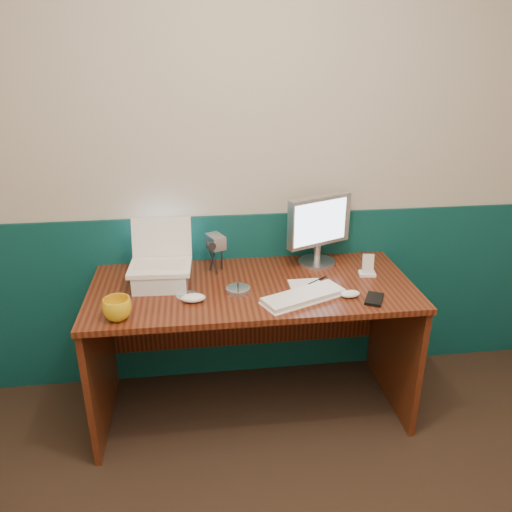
{
  "coord_description": "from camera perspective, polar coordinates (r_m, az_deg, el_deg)",
  "views": [
    {
      "loc": [
        -0.34,
        -0.83,
        1.84
      ],
      "look_at": [
        -0.08,
        1.23,
        0.97
      ],
      "focal_mm": 35.0,
      "sensor_mm": 36.0,
      "label": 1
    }
  ],
  "objects": [
    {
      "name": "wainscot",
      "position": [
        2.92,
        0.41,
        -4.6
      ],
      "size": [
        3.48,
        0.02,
        1.0
      ],
      "primitive_type": "cube",
      "color": "#083631",
      "rests_on": "ground"
    },
    {
      "name": "keyboard",
      "position": [
        2.35,
        5.44,
        -4.68
      ],
      "size": [
        0.42,
        0.28,
        0.02
      ],
      "primitive_type": "cube",
      "rotation": [
        0.0,
        0.0,
        0.41
      ],
      "color": "white",
      "rests_on": "desk"
    },
    {
      "name": "dock",
      "position": [
        2.65,
        12.58,
        -1.98
      ],
      "size": [
        0.09,
        0.08,
        0.02
      ],
      "primitive_type": "cube",
      "rotation": [
        0.0,
        0.0,
        -0.17
      ],
      "color": "white",
      "rests_on": "desk"
    },
    {
      "name": "laptop",
      "position": [
        2.43,
        -11.08,
        1.17
      ],
      "size": [
        0.31,
        0.24,
        0.25
      ],
      "primitive_type": null,
      "rotation": [
        0.0,
        0.0,
        -0.05
      ],
      "color": "white",
      "rests_on": "laptop_riser"
    },
    {
      "name": "monitor",
      "position": [
        2.67,
        7.12,
        2.79
      ],
      "size": [
        0.38,
        0.24,
        0.37
      ],
      "primitive_type": null,
      "rotation": [
        0.0,
        0.0,
        0.41
      ],
      "color": "silver",
      "rests_on": "desk"
    },
    {
      "name": "pda",
      "position": [
        2.4,
        13.36,
        -4.81
      ],
      "size": [
        0.12,
        0.15,
        0.01
      ],
      "primitive_type": "cube",
      "rotation": [
        0.0,
        0.0,
        -0.48
      ],
      "color": "black",
      "rests_on": "desk"
    },
    {
      "name": "papers",
      "position": [
        2.5,
        5.62,
        -3.16
      ],
      "size": [
        0.16,
        0.11,
        0.0
      ],
      "primitive_type": "cube",
      "rotation": [
        0.0,
        0.0,
        -0.0
      ],
      "color": "white",
      "rests_on": "desk"
    },
    {
      "name": "camcorder",
      "position": [
        2.6,
        -4.61,
        0.38
      ],
      "size": [
        0.14,
        0.16,
        0.21
      ],
      "primitive_type": null,
      "rotation": [
        0.0,
        0.0,
        0.41
      ],
      "color": "#A4A4A9",
      "rests_on": "desk"
    },
    {
      "name": "cd_loose_a",
      "position": [
        2.4,
        -7.86,
        -4.47
      ],
      "size": [
        0.11,
        0.11,
        0.0
      ],
      "primitive_type": "cylinder",
      "color": "#AFB6BF",
      "rests_on": "desk"
    },
    {
      "name": "pen",
      "position": [
        2.54,
        6.98,
        -2.78
      ],
      "size": [
        0.11,
        0.08,
        0.01
      ],
      "primitive_type": "cylinder",
      "rotation": [
        0.0,
        1.57,
        0.63
      ],
      "color": "black",
      "rests_on": "desk"
    },
    {
      "name": "mouse_right",
      "position": [
        2.4,
        10.72,
        -4.27
      ],
      "size": [
        0.1,
        0.07,
        0.03
      ],
      "primitive_type": "ellipsoid",
      "rotation": [
        0.0,
        0.0,
        0.13
      ],
      "color": "white",
      "rests_on": "desk"
    },
    {
      "name": "back_wall",
      "position": [
        2.67,
        0.42,
        9.97
      ],
      "size": [
        3.5,
        0.04,
        2.5
      ],
      "primitive_type": "cube",
      "color": "#BEB4A1",
      "rests_on": "ground"
    },
    {
      "name": "music_player",
      "position": [
        2.62,
        12.68,
        -0.84
      ],
      "size": [
        0.06,
        0.04,
        0.1
      ],
      "primitive_type": "cube",
      "rotation": [
        -0.17,
        0.0,
        -0.17
      ],
      "color": "silver",
      "rests_on": "dock"
    },
    {
      "name": "mug",
      "position": [
        2.24,
        -15.57,
        -5.84
      ],
      "size": [
        0.15,
        0.15,
        0.1
      ],
      "primitive_type": "imported",
      "rotation": [
        0.0,
        0.0,
        0.19
      ],
      "color": "gold",
      "rests_on": "desk"
    },
    {
      "name": "laptop_riser",
      "position": [
        2.5,
        -10.79,
        -2.43
      ],
      "size": [
        0.27,
        0.23,
        0.09
      ],
      "primitive_type": "cube",
      "rotation": [
        0.0,
        0.0,
        -0.05
      ],
      "color": "silver",
      "rests_on": "desk"
    },
    {
      "name": "mouse_left",
      "position": [
        2.34,
        -7.19,
        -4.77
      ],
      "size": [
        0.12,
        0.07,
        0.04
      ],
      "primitive_type": "ellipsoid",
      "rotation": [
        0.0,
        0.0,
        -0.02
      ],
      "color": "white",
      "rests_on": "desk"
    },
    {
      "name": "desk",
      "position": [
        2.67,
        -0.41,
        -10.61
      ],
      "size": [
        1.6,
        0.7,
        0.75
      ],
      "primitive_type": "cube",
      "color": "#3D130B",
      "rests_on": "ground"
    },
    {
      "name": "cd_spindle",
      "position": [
        2.41,
        -2.06,
        -3.9
      ],
      "size": [
        0.12,
        0.12,
        0.02
      ],
      "primitive_type": "cylinder",
      "color": "#B1B9C2",
      "rests_on": "desk"
    }
  ]
}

